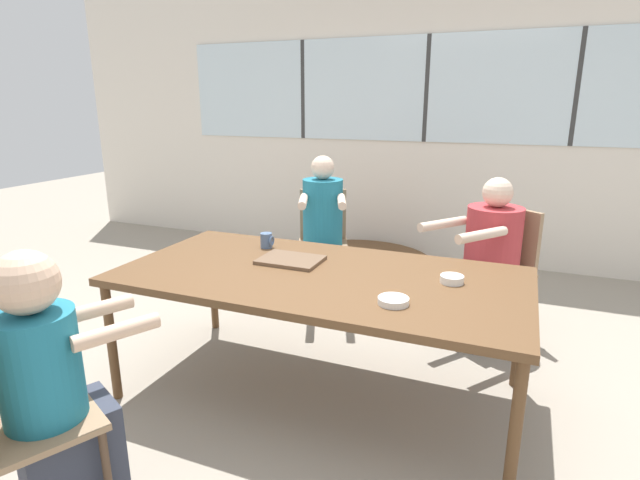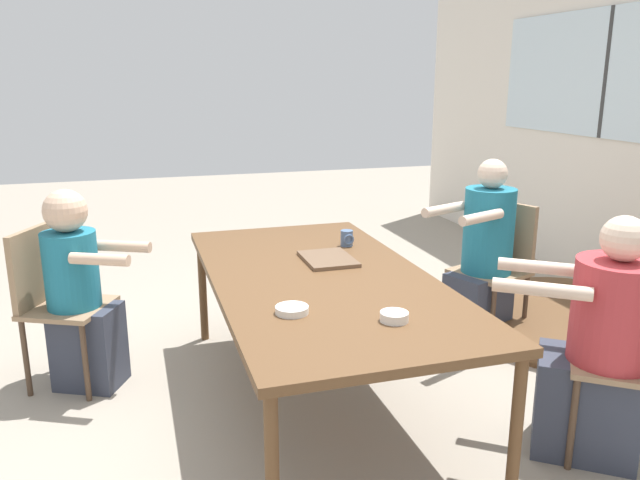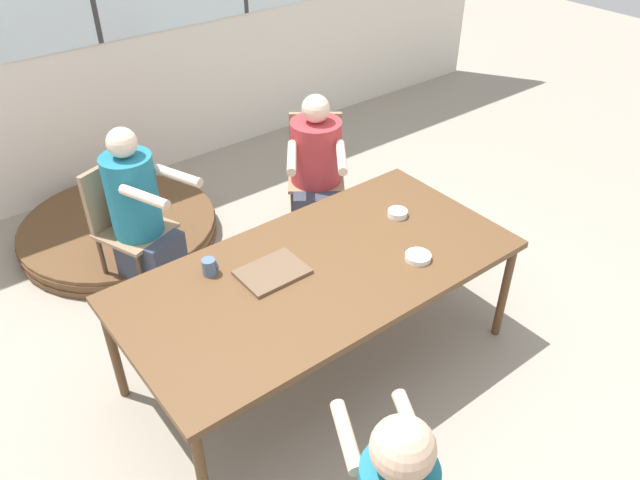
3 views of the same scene
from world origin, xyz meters
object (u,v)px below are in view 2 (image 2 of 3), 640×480
(person_man_blue_shirt, at_px, (80,297))
(coffee_mug, at_px, (347,238))
(person_man_teal_shirt, at_px, (483,262))
(bowl_white_shallow, at_px, (292,310))
(chair_for_man_teal_shirt, at_px, (499,258))
(folded_table_stack, at_px, (574,320))
(chair_for_man_blue_shirt, at_px, (51,293))
(person_woman_green_shirt, at_px, (599,353))
(bowl_cereal, at_px, (394,317))

(person_man_blue_shirt, relative_size, coffee_mug, 11.92)
(person_man_teal_shirt, relative_size, bowl_white_shallow, 8.45)
(chair_for_man_teal_shirt, xyz_separation_m, folded_table_stack, (0.12, 0.54, -0.45))
(chair_for_man_blue_shirt, distance_m, bowl_white_shallow, 1.55)
(person_woman_green_shirt, bearing_deg, folded_table_stack, 0.53)
(bowl_cereal, bearing_deg, chair_for_man_teal_shirt, 133.51)
(chair_for_man_blue_shirt, height_order, coffee_mug, chair_for_man_blue_shirt)
(bowl_white_shallow, height_order, folded_table_stack, bowl_white_shallow)
(coffee_mug, bearing_deg, bowl_white_shallow, -31.31)
(person_man_blue_shirt, distance_m, person_man_teal_shirt, 2.40)
(chair_for_man_teal_shirt, xyz_separation_m, person_man_teal_shirt, (0.06, -0.15, 0.00))
(folded_table_stack, bearing_deg, chair_for_man_blue_shirt, -94.10)
(person_man_teal_shirt, bearing_deg, coffee_mug, 68.36)
(person_man_teal_shirt, bearing_deg, person_man_blue_shirt, 66.28)
(person_man_blue_shirt, xyz_separation_m, bowl_white_shallow, (1.04, 0.91, 0.21))
(chair_for_man_teal_shirt, bearing_deg, bowl_cereal, 112.25)
(bowl_white_shallow, xyz_separation_m, bowl_cereal, (0.20, 0.37, 0.00))
(person_woman_green_shirt, relative_size, folded_table_stack, 0.77)
(bowl_white_shallow, bearing_deg, person_woman_green_shirt, 76.44)
(person_man_blue_shirt, height_order, bowl_white_shallow, person_man_blue_shirt)
(folded_table_stack, bearing_deg, person_woman_green_shirt, -36.08)
(chair_for_man_blue_shirt, xyz_separation_m, person_man_teal_shirt, (0.17, 2.54, 0.00))
(chair_for_man_teal_shirt, relative_size, bowl_white_shallow, 6.31)
(coffee_mug, bearing_deg, folded_table_stack, 87.74)
(person_man_blue_shirt, bearing_deg, folded_table_stack, 113.17)
(person_man_teal_shirt, bearing_deg, chair_for_man_blue_shirt, 64.81)
(chair_for_man_teal_shirt, distance_m, person_man_blue_shirt, 2.55)
(person_man_blue_shirt, bearing_deg, coffee_mug, 112.42)
(chair_for_man_teal_shirt, xyz_separation_m, coffee_mug, (0.05, -1.06, 0.22))
(chair_for_man_blue_shirt, relative_size, person_woman_green_shirt, 0.79)
(person_woman_green_shirt, xyz_separation_m, person_man_teal_shirt, (-1.25, 0.18, 0.04))
(chair_for_man_teal_shirt, distance_m, coffee_mug, 1.09)
(person_man_blue_shirt, xyz_separation_m, person_man_teal_shirt, (0.10, 2.39, 0.02))
(person_man_blue_shirt, distance_m, coffee_mug, 1.51)
(coffee_mug, bearing_deg, bowl_cereal, -9.89)
(person_woman_green_shirt, distance_m, person_man_teal_shirt, 1.26)
(person_man_teal_shirt, xyz_separation_m, folded_table_stack, (0.06, 0.69, -0.45))
(bowl_cereal, bearing_deg, bowl_white_shallow, -118.67)
(person_man_teal_shirt, relative_size, coffee_mug, 12.77)
(person_man_blue_shirt, relative_size, bowl_white_shallow, 7.88)
(person_man_teal_shirt, height_order, bowl_white_shallow, person_man_teal_shirt)
(bowl_white_shallow, distance_m, bowl_cereal, 0.42)
(chair_for_man_teal_shirt, bearing_deg, person_man_blue_shirt, 67.78)
(person_man_teal_shirt, relative_size, bowl_cereal, 10.18)
(person_woman_green_shirt, xyz_separation_m, bowl_cereal, (-0.11, -0.93, 0.24))
(person_woman_green_shirt, height_order, coffee_mug, person_woman_green_shirt)
(chair_for_man_blue_shirt, relative_size, coffee_mug, 9.54)
(chair_for_man_blue_shirt, xyz_separation_m, coffee_mug, (0.17, 1.63, 0.22))
(chair_for_man_blue_shirt, bearing_deg, folded_table_stack, 112.04)
(chair_for_man_blue_shirt, bearing_deg, chair_for_man_teal_shirt, 113.70)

